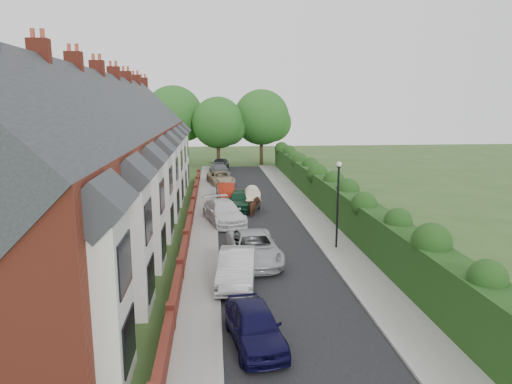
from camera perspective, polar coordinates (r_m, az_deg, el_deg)
ground at (r=22.91m, az=4.28°, el=-10.48°), size 140.00×140.00×0.00m
road at (r=33.23m, az=0.27°, el=-3.58°), size 6.00×58.00×0.02m
pavement_hedge_side at (r=33.85m, az=7.21°, el=-3.31°), size 2.20×58.00×0.12m
pavement_house_side at (r=33.07m, az=-6.39°, el=-3.63°), size 1.70×58.00×0.12m
kerb_hedge_side at (r=33.64m, az=5.46°, el=-3.35°), size 0.18×58.00×0.13m
kerb_house_side at (r=33.07m, az=-5.01°, el=-3.60°), size 0.18×58.00×0.13m
hedge at (r=33.94m, az=10.24°, el=-0.69°), size 2.10×58.00×2.85m
terrace_row at (r=32.05m, az=-18.35°, el=3.45°), size 9.05×40.50×11.50m
garden_wall_row at (r=32.04m, az=-8.23°, el=-3.42°), size 0.35×40.35×1.10m
lamppost at (r=26.47m, az=10.21°, el=-0.24°), size 0.32×0.32×5.16m
tree_far_left at (r=61.15m, az=-4.46°, el=8.47°), size 7.14×6.80×9.29m
tree_far_right at (r=63.51m, az=1.03°, el=9.14°), size 7.98×7.60×10.31m
tree_far_back at (r=64.29m, az=-9.88°, el=9.27°), size 8.40×8.00×10.82m
car_navy at (r=16.72m, az=-0.18°, el=-16.27°), size 2.27×4.39×1.43m
car_silver_a at (r=21.79m, az=-2.42°, el=-9.40°), size 2.18×4.91×1.57m
car_silver_b at (r=24.66m, az=-0.32°, el=-6.94°), size 2.97×5.78×1.56m
car_white at (r=32.51m, az=-4.05°, el=-2.51°), size 3.45×5.86×1.59m
car_green at (r=36.56m, az=-2.01°, el=-1.00°), size 2.35×4.75×1.56m
car_red at (r=40.83m, az=-3.75°, el=0.13°), size 1.61×4.24×1.38m
car_beige at (r=47.97m, az=-4.42°, el=1.75°), size 3.20×5.34×1.39m
car_grey at (r=53.45m, az=-4.55°, el=2.73°), size 2.75×5.22×1.44m
car_black at (r=58.17m, az=-4.53°, el=3.48°), size 2.73×4.95×1.60m
horse at (r=34.42m, az=-0.18°, el=-1.89°), size 1.11×1.78×1.39m
horse_cart at (r=36.06m, az=-0.43°, el=-0.59°), size 1.24×2.75×1.98m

